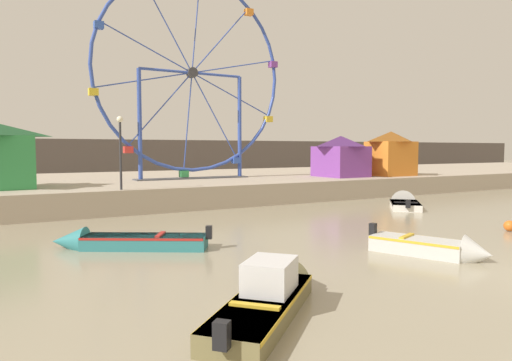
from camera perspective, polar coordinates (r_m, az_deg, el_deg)
quay_promenade at (r=35.12m, az=-8.59°, el=-0.53°), size 110.00×19.25×1.29m
distant_town_skyline at (r=54.51m, az=-16.34°, el=2.57°), size 140.00×3.00×4.40m
motorboat_pale_grey at (r=15.62m, az=21.35°, el=-7.75°), size 2.37×3.79×1.12m
motorboat_white_red_stripe at (r=28.11m, az=17.86°, el=-2.71°), size 3.73×3.86×1.43m
motorboat_olive_wood at (r=10.20m, az=2.31°, el=-13.50°), size 4.59×4.33×1.42m
motorboat_teal_painted at (r=16.31m, az=-16.44°, el=-7.22°), size 5.02×3.61×1.07m
ferris_wheel_blue_frame at (r=32.54m, az=-7.93°, el=12.72°), size 13.58×1.20×14.04m
carnival_booth_orange_canopy at (r=37.04m, az=16.36°, el=3.32°), size 3.63×2.85×3.41m
carnival_booth_purple_stall at (r=34.82m, az=10.44°, el=3.07°), size 3.28×3.79×3.03m
promenade_lamp_near at (r=24.24m, az=-16.47°, el=4.67°), size 0.32×0.32×3.71m
mooring_buoy_orange at (r=21.55m, az=28.89°, el=-4.94°), size 0.44×0.44×0.44m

